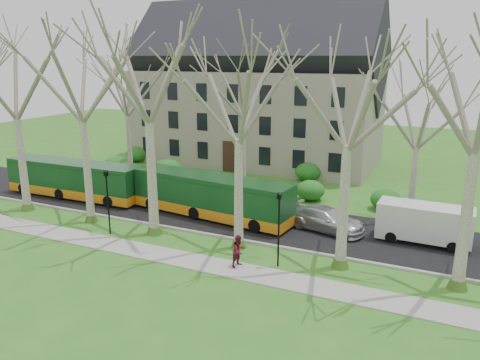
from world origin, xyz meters
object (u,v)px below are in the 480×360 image
at_px(sedan, 327,219).
at_px(pedestrian_b, 239,251).
at_px(bus_lead, 75,179).
at_px(van_a, 424,224).
at_px(bus_follow, 211,196).

relative_size(sedan, pedestrian_b, 2.94).
bearing_deg(sedan, bus_lead, 107.03).
xyz_separation_m(bus_lead, sedan, (21.21, 1.14, -0.77)).
height_order(sedan, van_a, van_a).
height_order(bus_lead, sedan, bus_lead).
height_order(bus_follow, van_a, bus_follow).
relative_size(bus_follow, sedan, 2.34).
height_order(bus_lead, van_a, bus_lead).
height_order(bus_lead, pedestrian_b, bus_lead).
distance_m(bus_follow, pedestrian_b, 8.77).
distance_m(sedan, van_a, 6.17).
height_order(sedan, pedestrian_b, pedestrian_b).
distance_m(bus_lead, van_a, 27.39).
xyz_separation_m(bus_follow, sedan, (8.48, 0.74, -0.80)).
xyz_separation_m(bus_lead, bus_follow, (12.73, 0.40, 0.02)).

